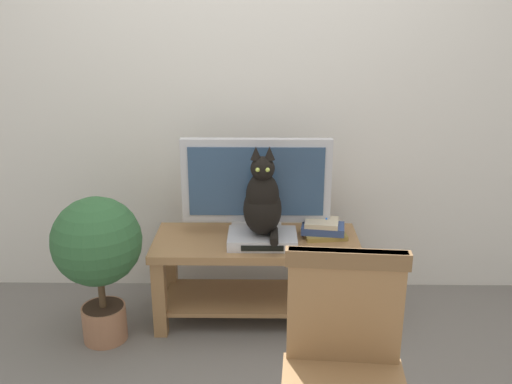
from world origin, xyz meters
The scene contains 9 objects.
ground_plane centered at (0.00, 0.00, 0.00)m, with size 12.00×12.00×0.00m, color slate.
back_wall centered at (0.00, 0.93, 1.40)m, with size 7.00×0.12×2.80m, color silver.
tv_stand centered at (0.06, 0.48, 0.33)m, with size 1.12×0.48×0.48m.
tv centered at (0.06, 0.57, 0.77)m, with size 0.82×0.20×0.54m.
media_box centered at (0.09, 0.42, 0.51)m, with size 0.37×0.25×0.06m.
cat centered at (0.09, 0.40, 0.73)m, with size 0.20×0.28×0.49m.
wooden_chair centered at (0.37, -0.75, 0.55)m, with size 0.45×0.45×0.93m.
book_stack centered at (0.43, 0.53, 0.53)m, with size 0.26×0.20×0.09m.
potted_plant centered at (-0.75, 0.25, 0.52)m, with size 0.46×0.46×0.80m.
Camera 1 is at (0.09, -2.35, 1.71)m, focal length 39.50 mm.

